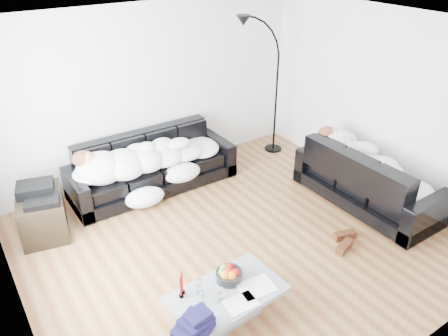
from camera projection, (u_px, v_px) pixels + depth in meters
ground at (237, 240)px, 5.53m from camera, size 5.00×5.00×0.00m
wall_back at (151, 93)px, 6.53m from camera, size 5.00×0.02×2.60m
wall_right at (383, 104)px, 6.12m from camera, size 0.02×4.50×2.60m
ceiling at (241, 29)px, 4.27m from camera, size 5.00×5.00×0.00m
sofa_back at (153, 164)px, 6.46m from camera, size 2.47×0.85×0.81m
sofa_right at (368, 177)px, 6.09m from camera, size 0.88×2.06×0.84m
sleeper_back at (153, 151)px, 6.31m from camera, size 2.09×0.72×0.42m
sleeper_right at (371, 163)px, 5.98m from camera, size 0.75×1.77×0.43m
teal_cushion at (334, 142)px, 6.37m from camera, size 0.42×0.38×0.20m
coffee_table at (227, 304)px, 4.36m from camera, size 1.16×0.71×0.33m
fruit_bowl at (229, 273)px, 4.40m from camera, size 0.29×0.29×0.17m
wine_glass_a at (199, 286)px, 4.22m from camera, size 0.09×0.09×0.18m
wine_glass_b at (202, 298)px, 4.12m from camera, size 0.08×0.08×0.15m
wine_glass_c at (221, 294)px, 4.15m from camera, size 0.08×0.08×0.16m
candle_left at (181, 287)px, 4.17m from camera, size 0.05×0.05×0.25m
candle_right at (182, 283)px, 4.21m from camera, size 0.05×0.05×0.26m
newspaper_a at (257, 287)px, 4.33m from camera, size 0.38×0.31×0.01m
newspaper_b at (241, 303)px, 4.15m from camera, size 0.33×0.25×0.01m
navy_jacket at (195, 316)px, 3.80m from camera, size 0.45×0.43×0.18m
shoes at (345, 241)px, 5.42m from camera, size 0.51×0.39×0.11m
av_cabinet at (43, 214)px, 5.54m from camera, size 0.69×0.88×0.54m
stereo at (37, 192)px, 5.38m from camera, size 0.51×0.44×0.13m
floor_lamp at (276, 93)px, 7.28m from camera, size 0.81×0.57×2.08m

